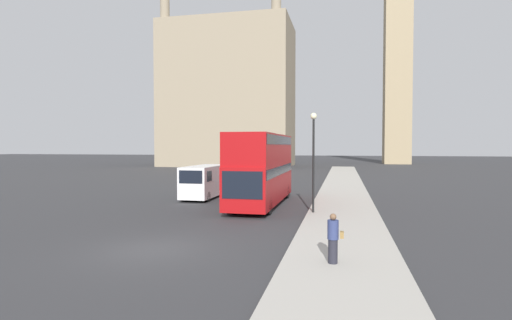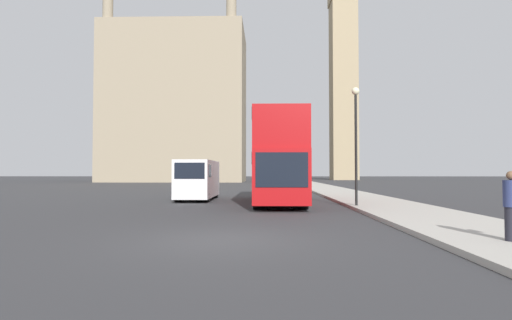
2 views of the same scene
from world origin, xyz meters
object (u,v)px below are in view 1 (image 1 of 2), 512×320
(red_double_decker_bus, at_px, (262,166))
(street_lamp, at_px, (313,147))
(pedestrian, at_px, (333,238))
(white_van, at_px, (204,181))
(clock_tower, at_px, (398,18))

(red_double_decker_bus, bearing_deg, street_lamp, -41.72)
(red_double_decker_bus, relative_size, street_lamp, 1.90)
(pedestrian, distance_m, street_lamp, 10.08)
(white_van, xyz_separation_m, street_lamp, (8.35, -5.48, 2.52))
(red_double_decker_bus, distance_m, white_van, 5.48)
(red_double_decker_bus, height_order, street_lamp, street_lamp)
(white_van, distance_m, pedestrian, 17.90)
(clock_tower, xyz_separation_m, white_van, (-21.25, -63.27, -29.97))
(clock_tower, distance_m, pedestrian, 84.78)
(red_double_decker_bus, xyz_separation_m, pedestrian, (4.88, -12.74, -1.61))
(white_van, height_order, street_lamp, street_lamp)
(clock_tower, xyz_separation_m, pedestrian, (-11.58, -78.33, -30.32))
(clock_tower, height_order, red_double_decker_bus, clock_tower)
(clock_tower, height_order, street_lamp, clock_tower)
(pedestrian, bearing_deg, white_van, 122.73)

